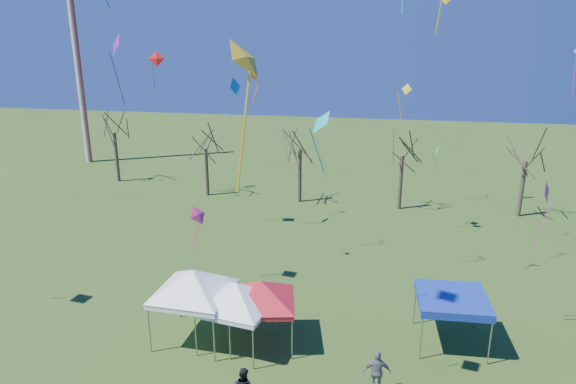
# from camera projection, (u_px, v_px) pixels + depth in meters

# --- Properties ---
(radio_mast) EXTENTS (0.70, 0.70, 25.00)m
(radio_mast) POSITION_uv_depth(u_px,v_px,m) (76.00, 47.00, 54.09)
(radio_mast) COLOR silver
(radio_mast) RESTS_ON ground
(tree_0) EXTENTS (3.83, 3.83, 8.44)m
(tree_0) POSITION_uv_depth(u_px,v_px,m) (112.00, 115.00, 48.43)
(tree_0) COLOR #3D2D21
(tree_0) RESTS_ON ground
(tree_1) EXTENTS (3.42, 3.42, 7.54)m
(tree_1) POSITION_uv_depth(u_px,v_px,m) (205.00, 131.00, 44.31)
(tree_1) COLOR #3D2D21
(tree_1) RESTS_ON ground
(tree_2) EXTENTS (3.71, 3.71, 8.18)m
(tree_2) POSITION_uv_depth(u_px,v_px,m) (300.00, 129.00, 42.43)
(tree_2) COLOR #3D2D21
(tree_2) RESTS_ON ground
(tree_3) EXTENTS (3.59, 3.59, 7.91)m
(tree_3) POSITION_uv_depth(u_px,v_px,m) (404.00, 136.00, 40.71)
(tree_3) COLOR #3D2D21
(tree_3) RESTS_ON ground
(tree_4) EXTENTS (3.58, 3.58, 7.89)m
(tree_4) POSITION_uv_depth(u_px,v_px,m) (529.00, 141.00, 39.04)
(tree_4) COLOR #3D2D21
(tree_4) RESTS_ON ground
(tent_white_west) EXTENTS (4.69, 4.69, 4.14)m
(tent_white_west) POSITION_uv_depth(u_px,v_px,m) (193.00, 275.00, 23.62)
(tent_white_west) COLOR gray
(tent_white_west) RESTS_ON ground
(tent_white_mid) EXTENTS (4.18, 4.18, 3.74)m
(tent_white_mid) POSITION_uv_depth(u_px,v_px,m) (236.00, 287.00, 23.13)
(tent_white_mid) COLOR gray
(tent_white_mid) RESTS_ON ground
(tent_red) EXTENTS (4.08, 4.08, 3.67)m
(tent_red) POSITION_uv_depth(u_px,v_px,m) (261.00, 285.00, 23.41)
(tent_red) COLOR gray
(tent_red) RESTS_ON ground
(tent_blue) EXTENTS (3.28, 3.28, 2.46)m
(tent_blue) POSITION_uv_depth(u_px,v_px,m) (452.00, 300.00, 23.54)
(tent_blue) COLOR gray
(tent_blue) RESTS_ON ground
(person_grey) EXTENTS (1.13, 0.56, 1.86)m
(person_grey) POSITION_uv_depth(u_px,v_px,m) (377.00, 372.00, 20.67)
(person_grey) COLOR slate
(person_grey) RESTS_ON ground
(kite_19) EXTENTS (0.55, 0.78, 2.05)m
(kite_19) POSITION_uv_depth(u_px,v_px,m) (436.00, 151.00, 36.38)
(kite_19) COLOR green
(kite_19) RESTS_ON ground
(kite_2) EXTENTS (1.41, 0.99, 3.30)m
(kite_2) POSITION_uv_depth(u_px,v_px,m) (156.00, 59.00, 42.81)
(kite_2) COLOR red
(kite_2) RESTS_ON ground
(kite_22) EXTENTS (0.94, 0.85, 2.62)m
(kite_22) POSITION_uv_depth(u_px,v_px,m) (406.00, 91.00, 33.63)
(kite_22) COLOR yellow
(kite_22) RESTS_ON ground
(kite_8) EXTENTS (1.13, 1.21, 3.46)m
(kite_8) POSITION_uv_depth(u_px,v_px,m) (115.00, 46.00, 24.52)
(kite_8) COLOR purple
(kite_8) RESTS_ON ground
(kite_27) EXTENTS (1.04, 1.14, 2.25)m
(kite_27) POSITION_uv_depth(u_px,v_px,m) (321.00, 122.00, 17.11)
(kite_27) COLOR #0CB9C2
(kite_27) RESTS_ON ground
(kite_13) EXTENTS (1.16, 1.11, 2.39)m
(kite_13) POSITION_uv_depth(u_px,v_px,m) (253.00, 76.00, 36.45)
(kite_13) COLOR #FF4C0D
(kite_13) RESTS_ON ground
(kite_1) EXTENTS (0.92, 1.12, 2.17)m
(kite_1) POSITION_uv_depth(u_px,v_px,m) (198.00, 216.00, 23.51)
(kite_1) COLOR #F03573
(kite_1) RESTS_ON ground
(kite_5) EXTENTS (0.98, 1.25, 3.59)m
(kite_5) POSITION_uv_depth(u_px,v_px,m) (245.00, 61.00, 11.53)
(kite_5) COLOR gold
(kite_5) RESTS_ON ground
(kite_17) EXTENTS (0.75, 1.05, 3.25)m
(kite_17) POSITION_uv_depth(u_px,v_px,m) (547.00, 194.00, 23.27)
(kite_17) COLOR #E3329D
(kite_17) RESTS_ON ground
(kite_11) EXTENTS (0.86, 1.37, 2.93)m
(kite_11) POSITION_uv_depth(u_px,v_px,m) (236.00, 87.00, 34.81)
(kite_11) COLOR #137FD4
(kite_11) RESTS_ON ground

